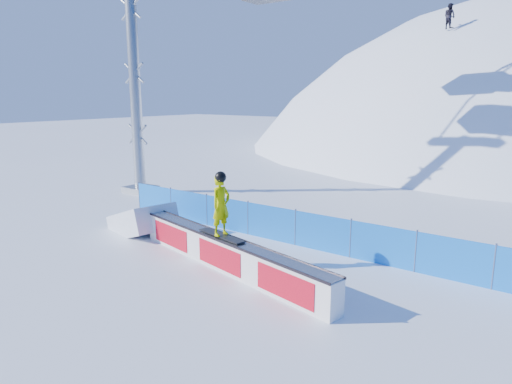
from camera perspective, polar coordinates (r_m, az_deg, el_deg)
The scene contains 6 objects.
ground at distance 10.54m, azimuth 5.88°, elevation -16.05°, with size 160.00×160.00×0.00m, color white.
snow_hill at distance 55.25m, azimuth 29.16°, elevation -14.12°, with size 64.00×64.00×64.00m.
safety_fence at distance 14.08m, azimuth 15.44°, elevation -6.41°, with size 22.05×0.05×1.30m.
rail_box at distance 13.23m, azimuth -3.74°, elevation -7.76°, with size 8.03×2.24×0.97m.
snow_ramp at distance 17.47m, azimuth -13.93°, elevation -4.79°, with size 2.48×1.66×0.93m, color white, non-canonical shape.
snowboarder at distance 12.98m, azimuth -4.40°, elevation -1.60°, with size 1.84×0.70×1.89m.
Camera 1 is at (4.69, -8.04, 4.96)m, focal length 32.00 mm.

